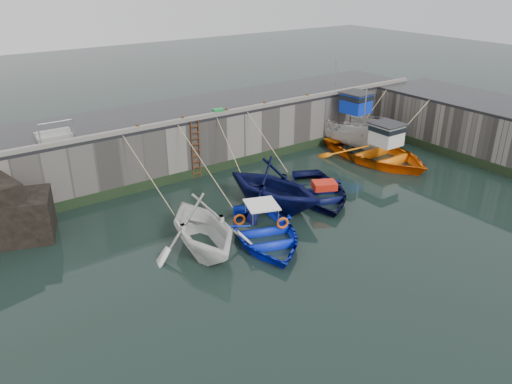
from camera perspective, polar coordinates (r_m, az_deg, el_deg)
ground at (r=21.51m, az=11.19°, el=-5.51°), size 120.00×120.00×0.00m
quay_back at (r=30.02m, az=-5.93°, el=6.75°), size 30.00×5.00×3.00m
quay_right at (r=33.42m, az=25.94°, el=6.23°), size 5.00×15.00×3.00m
road_back at (r=29.58m, az=-6.06°, el=9.67°), size 30.00×5.00×0.16m
road_right at (r=33.02m, az=26.45°, el=8.82°), size 5.00×15.00×0.16m
kerb_back at (r=27.58m, az=-3.62°, el=9.04°), size 30.00×0.30×0.20m
algae_back at (r=28.38m, az=-3.26°, el=3.10°), size 30.00×0.08×0.50m
algae_right at (r=31.67m, az=23.22°, el=3.40°), size 0.08×15.00×0.50m
ladder at (r=26.93m, az=-6.88°, el=4.81°), size 0.51×0.08×3.20m
boat_near_white at (r=20.68m, az=-6.05°, el=-6.46°), size 5.08×5.66×2.67m
boat_near_white_rope at (r=24.41m, az=-11.52°, el=-1.75°), size 0.04×5.07×3.10m
boat_near_blue at (r=21.24m, az=1.01°, el=-5.42°), size 5.44×6.38×1.12m
boat_near_blue_rope at (r=25.05m, az=-5.90°, el=-0.64°), size 0.04×5.81×3.10m
boat_near_blacktrim at (r=24.06m, az=1.94°, el=-1.63°), size 5.71×6.21×2.74m
boat_near_blacktrim_rope at (r=26.99m, az=-3.10°, el=1.37°), size 0.04×3.86×3.10m
boat_near_navy at (r=25.21m, az=7.15°, el=-0.54°), size 5.68×6.42×1.10m
boat_near_navy_rope at (r=28.13m, az=1.49°, el=2.38°), size 0.04×4.22×3.10m
boat_far_white at (r=32.79m, az=10.34°, el=7.24°), size 3.13×6.81×5.55m
boat_far_orange at (r=30.48m, az=13.65°, el=4.41°), size 5.14×7.18×4.48m
fish_crate at (r=27.54m, az=-4.33°, el=9.13°), size 0.66×0.50×0.33m
railing at (r=25.35m, az=-22.12°, el=6.11°), size 1.60×1.05×1.00m
bollard_a at (r=25.50m, az=-13.38°, el=7.22°), size 0.18×0.18×0.28m
bollard_b at (r=26.48m, az=-8.37°, el=8.26°), size 0.18×0.18×0.28m
bollard_c at (r=27.75m, az=-3.38°, el=9.23°), size 0.18×0.18×0.28m
bollard_d at (r=29.16m, az=1.01°, el=10.03°), size 0.18×0.18×0.28m
bollard_e at (r=31.11m, az=5.85°, el=10.83°), size 0.18×0.18×0.28m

